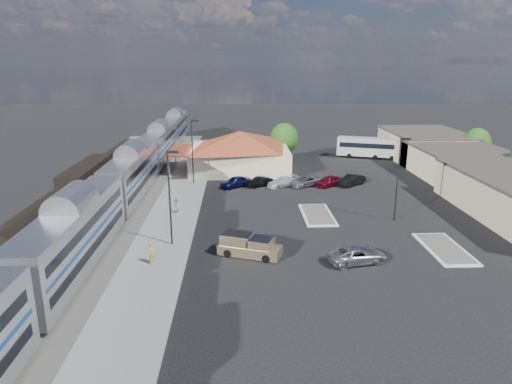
{
  "coord_description": "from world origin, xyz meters",
  "views": [
    {
      "loc": [
        -4.76,
        -45.79,
        16.57
      ],
      "look_at": [
        -2.84,
        1.98,
        2.8
      ],
      "focal_mm": 32.0,
      "sensor_mm": 36.0,
      "label": 1
    }
  ],
  "objects_px": {
    "station_depot": "(239,151)",
    "pickup_truck": "(250,246)",
    "suv": "(357,255)",
    "coach_bus": "(370,147)"
  },
  "relations": [
    {
      "from": "coach_bus",
      "to": "suv",
      "type": "bearing_deg",
      "value": -178.1
    },
    {
      "from": "pickup_truck",
      "to": "suv",
      "type": "height_order",
      "value": "pickup_truck"
    },
    {
      "from": "station_depot",
      "to": "pickup_truck",
      "type": "height_order",
      "value": "station_depot"
    },
    {
      "from": "station_depot",
      "to": "coach_bus",
      "type": "distance_m",
      "value": 24.6
    },
    {
      "from": "pickup_truck",
      "to": "suv",
      "type": "xyz_separation_m",
      "value": [
        9.07,
        -1.77,
        -0.2
      ]
    },
    {
      "from": "station_depot",
      "to": "suv",
      "type": "xyz_separation_m",
      "value": [
        9.84,
        -34.41,
        -2.43
      ]
    },
    {
      "from": "station_depot",
      "to": "pickup_truck",
      "type": "relative_size",
      "value": 3.14
    },
    {
      "from": "suv",
      "to": "coach_bus",
      "type": "relative_size",
      "value": 0.45
    },
    {
      "from": "station_depot",
      "to": "suv",
      "type": "bearing_deg",
      "value": -74.04
    },
    {
      "from": "pickup_truck",
      "to": "suv",
      "type": "relative_size",
      "value": 1.16
    }
  ]
}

